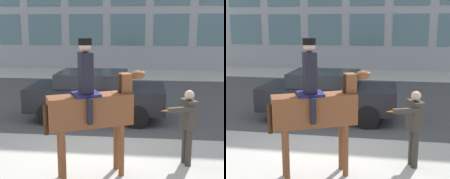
# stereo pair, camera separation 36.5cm
# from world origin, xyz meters

# --- Properties ---
(ground_plane) EXTENTS (80.00, 80.00, 0.00)m
(ground_plane) POSITION_xyz_m (0.00, 0.00, 0.00)
(ground_plane) COLOR #B2AFA8
(road_surface) EXTENTS (21.50, 8.50, 0.01)m
(road_surface) POSITION_xyz_m (0.00, 4.75, 0.00)
(road_surface) COLOR #444447
(road_surface) RESTS_ON ground_plane
(mounted_horse_lead) EXTENTS (1.84, 1.07, 2.66)m
(mounted_horse_lead) POSITION_xyz_m (0.12, -1.65, 1.39)
(mounted_horse_lead) COLOR brown
(mounted_horse_lead) RESTS_ON ground_plane
(pedestrian_bystander) EXTENTS (0.78, 0.67, 1.60)m
(pedestrian_bystander) POSITION_xyz_m (1.98, -0.95, 0.94)
(pedestrian_bystander) COLOR #332D28
(pedestrian_bystander) RESTS_ON ground_plane
(street_car_near_lane) EXTENTS (4.14, 1.86, 1.47)m
(street_car_near_lane) POSITION_xyz_m (-0.40, 2.12, 0.78)
(street_car_near_lane) COLOR black
(street_car_near_lane) RESTS_ON ground_plane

